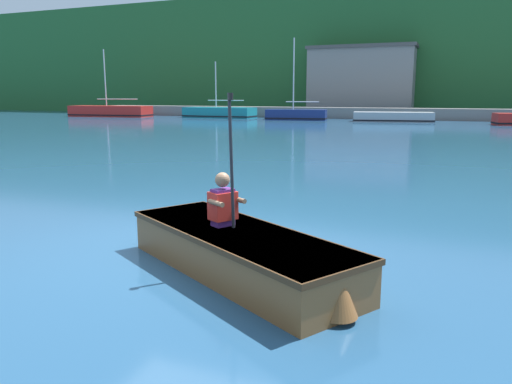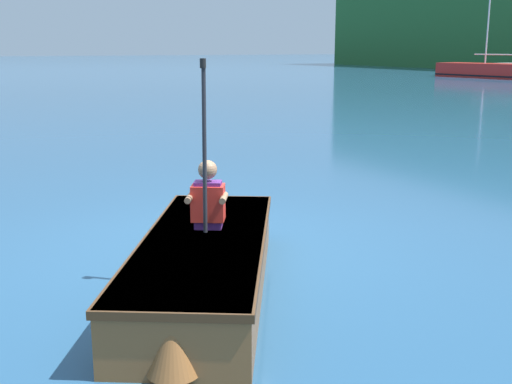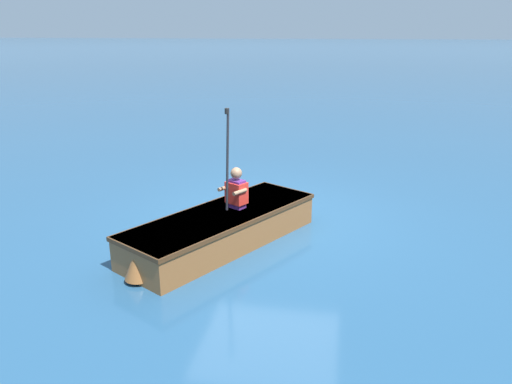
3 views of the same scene
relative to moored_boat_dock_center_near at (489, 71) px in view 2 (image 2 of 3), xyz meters
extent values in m
plane|color=navy|center=(26.19, -32.06, -0.46)|extent=(300.00, 300.00, 0.00)
cube|color=red|center=(0.00, 0.00, 0.02)|extent=(7.62, 3.03, 0.97)
cube|color=black|center=(0.00, 0.00, -0.29)|extent=(7.66, 3.08, 0.10)
cylinder|color=silver|center=(-0.37, -0.04, 2.99)|extent=(0.10, 0.10, 4.96)
cylinder|color=silver|center=(0.74, 0.08, 1.10)|extent=(4.07, 0.50, 0.07)
cube|color=brown|center=(27.38, -32.59, -0.22)|extent=(3.21, 2.45, 0.49)
cube|color=#482C16|center=(27.38, -32.59, -0.01)|extent=(3.27, 2.51, 0.06)
cube|color=#482C16|center=(27.38, -32.59, -0.02)|extent=(2.74, 2.07, 0.02)
cone|color=brown|center=(28.68, -33.35, -0.20)|extent=(0.48, 0.48, 0.44)
cube|color=brown|center=(27.18, -32.47, -0.03)|extent=(0.62, 0.90, 0.03)
cube|color=#592672|center=(27.11, -32.43, 0.24)|extent=(0.26, 0.29, 0.43)
cube|color=red|center=(27.11, -32.43, 0.26)|extent=(0.33, 0.36, 0.32)
sphere|color=#997051|center=(27.11, -32.43, 0.56)|extent=(0.17, 0.17, 0.17)
cylinder|color=#997051|center=(27.11, -32.60, 0.32)|extent=(0.25, 0.18, 0.06)
cylinder|color=#997051|center=(27.26, -32.34, 0.32)|extent=(0.25, 0.18, 0.06)
cylinder|color=#232328|center=(27.27, -32.52, 0.78)|extent=(0.10, 0.08, 1.48)
cylinder|color=black|center=(27.27, -32.52, 1.48)|extent=(0.05, 0.05, 0.08)
camera|label=1|loc=(29.56, -37.43, 1.50)|focal=35.00mm
camera|label=2|loc=(32.24, -34.60, 1.62)|focal=45.00mm
camera|label=3|loc=(33.93, -30.91, 2.56)|focal=35.00mm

